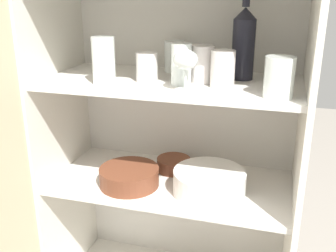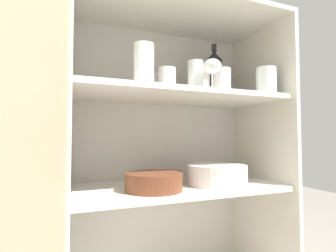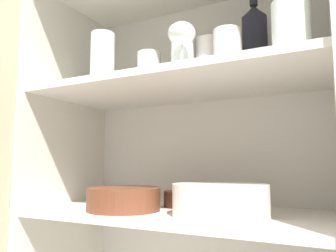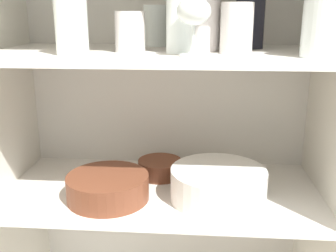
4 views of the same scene
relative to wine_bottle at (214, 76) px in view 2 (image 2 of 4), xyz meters
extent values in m
cube|color=silver|center=(-0.22, 0.13, -0.52)|extent=(0.87, 0.02, 1.47)
cube|color=silver|center=(-0.65, -0.07, -0.52)|extent=(0.02, 0.43, 1.47)
cube|color=silver|center=(0.21, -0.07, -0.52)|extent=(0.02, 0.43, 1.47)
cube|color=silver|center=(-0.22, -0.07, 0.22)|extent=(0.87, 0.43, 0.02)
cube|color=silver|center=(-0.22, -0.07, -0.50)|extent=(0.84, 0.39, 0.02)
cube|color=silver|center=(-0.22, -0.07, -0.13)|extent=(0.84, 0.39, 0.02)
cylinder|color=silver|center=(-0.12, -0.08, -0.06)|extent=(0.07, 0.07, 0.12)
cylinder|color=white|center=(0.12, -0.21, -0.06)|extent=(0.08, 0.08, 0.11)
cylinder|color=white|center=(-0.17, -0.14, -0.05)|extent=(0.06, 0.06, 0.13)
cylinder|color=silver|center=(-0.29, -0.12, -0.07)|extent=(0.07, 0.07, 0.09)
cylinder|color=silver|center=(-0.04, -0.13, -0.06)|extent=(0.07, 0.07, 0.11)
cylinder|color=white|center=(-0.25, 0.06, -0.06)|extent=(0.07, 0.07, 0.11)
cylinder|color=white|center=(-0.40, -0.19, -0.04)|extent=(0.07, 0.07, 0.15)
cylinder|color=white|center=(-0.14, -0.21, -0.11)|extent=(0.06, 0.06, 0.01)
cylinder|color=white|center=(-0.14, -0.21, -0.08)|extent=(0.01, 0.01, 0.06)
ellipsoid|color=white|center=(-0.14, -0.21, -0.02)|extent=(0.07, 0.07, 0.06)
cylinder|color=black|center=(0.00, 0.00, -0.02)|extent=(0.07, 0.07, 0.19)
cone|color=black|center=(0.00, 0.00, 0.09)|extent=(0.07, 0.07, 0.04)
cylinder|color=black|center=(0.00, 0.00, 0.13)|extent=(0.02, 0.02, 0.04)
cylinder|color=white|center=(-0.07, -0.13, -0.48)|extent=(0.24, 0.24, 0.01)
cylinder|color=white|center=(-0.07, -0.13, -0.47)|extent=(0.24, 0.24, 0.01)
cylinder|color=white|center=(-0.07, -0.13, -0.46)|extent=(0.24, 0.24, 0.01)
cylinder|color=white|center=(-0.07, -0.13, -0.45)|extent=(0.24, 0.24, 0.01)
cylinder|color=white|center=(-0.07, -0.13, -0.45)|extent=(0.24, 0.24, 0.01)
cylinder|color=white|center=(-0.07, -0.13, -0.44)|extent=(0.24, 0.24, 0.01)
cylinder|color=white|center=(-0.07, -0.13, -0.43)|extent=(0.24, 0.24, 0.01)
cylinder|color=white|center=(-0.07, -0.13, -0.42)|extent=(0.24, 0.24, 0.01)
cylinder|color=white|center=(-0.07, -0.13, -0.41)|extent=(0.24, 0.24, 0.01)
cylinder|color=brown|center=(-0.35, -0.15, -0.45)|extent=(0.21, 0.21, 0.06)
torus|color=brown|center=(-0.35, -0.15, -0.43)|extent=(0.20, 0.20, 0.01)
cylinder|color=brown|center=(-0.23, 0.01, -0.46)|extent=(0.13, 0.13, 0.05)
torus|color=brown|center=(-0.23, 0.01, -0.44)|extent=(0.13, 0.13, 0.01)
camera|label=1|loc=(0.12, -1.30, 0.17)|focal=42.00mm
camera|label=2|loc=(-0.66, -1.05, -0.30)|focal=28.00mm
camera|label=3|loc=(0.19, -0.94, -0.36)|focal=35.00mm
camera|label=4|loc=(-0.13, -1.05, -0.03)|focal=42.00mm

